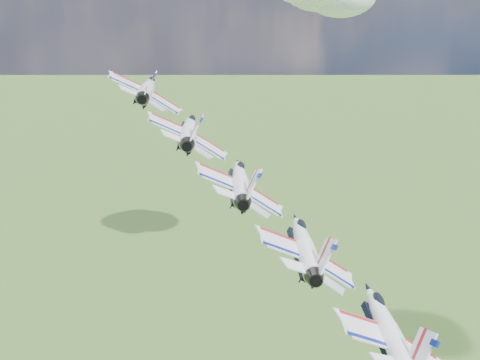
# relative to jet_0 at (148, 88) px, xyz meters

# --- Properties ---
(jet_0) EXTENTS (13.99, 17.60, 9.55)m
(jet_0) POSITION_rel_jet_0_xyz_m (0.00, 0.00, 0.00)
(jet_0) COLOR white
(jet_1) EXTENTS (13.99, 17.60, 9.55)m
(jet_1) POSITION_rel_jet_0_xyz_m (7.57, -9.05, -3.52)
(jet_1) COLOR silver
(jet_2) EXTENTS (13.99, 17.60, 9.55)m
(jet_2) POSITION_rel_jet_0_xyz_m (15.14, -18.09, -7.04)
(jet_2) COLOR white
(jet_3) EXTENTS (13.99, 17.60, 9.55)m
(jet_3) POSITION_rel_jet_0_xyz_m (22.70, -27.14, -10.56)
(jet_3) COLOR white
(jet_4) EXTENTS (13.99, 17.60, 9.55)m
(jet_4) POSITION_rel_jet_0_xyz_m (30.27, -36.19, -14.08)
(jet_4) COLOR white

